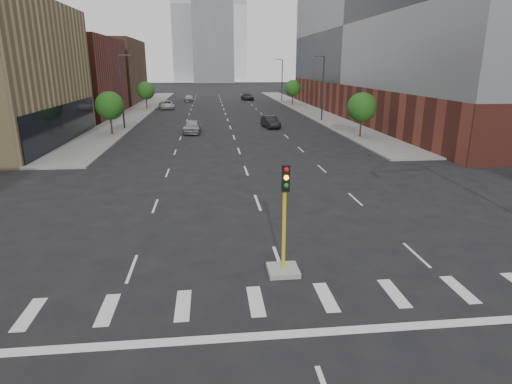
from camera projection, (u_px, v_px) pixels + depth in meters
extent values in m
cube|color=gray|center=(141.00, 110.00, 77.22)|extent=(5.00, 92.00, 0.15)
cube|color=gray|center=(304.00, 108.00, 80.32)|extent=(5.00, 92.00, 0.15)
cube|color=brown|center=(48.00, 77.00, 66.61)|extent=(20.00, 22.00, 12.00)
cube|color=brown|center=(91.00, 71.00, 91.23)|extent=(20.00, 24.00, 13.00)
cube|color=brown|center=(413.00, 100.00, 67.79)|extent=(24.00, 70.00, 5.00)
cube|color=slate|center=(420.00, 26.00, 64.64)|extent=(24.00, 70.00, 17.00)
cube|color=#B2B7BC|center=(195.00, 6.00, 207.04)|extent=(22.00, 22.00, 70.00)
cube|color=#B2B7BC|center=(228.00, 6.00, 245.57)|extent=(20.00, 20.00, 80.00)
cube|color=slate|center=(213.00, 32.00, 192.53)|extent=(18.00, 18.00, 44.00)
cube|color=#999993|center=(283.00, 270.00, 16.84)|extent=(1.20, 1.20, 0.20)
cylinder|color=gold|center=(284.00, 230.00, 16.35)|extent=(0.14, 0.14, 3.20)
cube|color=black|center=(286.00, 178.00, 15.58)|extent=(0.28, 0.18, 1.00)
sphere|color=red|center=(287.00, 170.00, 15.39)|extent=(0.18, 0.18, 0.18)
sphere|color=orange|center=(286.00, 178.00, 15.47)|extent=(0.18, 0.18, 0.18)
sphere|color=#0C7F19|center=(286.00, 186.00, 15.56)|extent=(0.18, 0.18, 0.18)
cylinder|color=#2D2D30|center=(323.00, 89.00, 60.80)|extent=(0.20, 0.20, 9.00)
cube|color=#2D2D30|center=(319.00, 56.00, 59.43)|extent=(1.40, 0.22, 0.15)
cylinder|color=#2D2D30|center=(282.00, 81.00, 94.14)|extent=(0.20, 0.20, 9.00)
cube|color=#2D2D30|center=(279.00, 59.00, 92.77)|extent=(1.40, 0.22, 0.15)
cylinder|color=#2D2D30|center=(122.00, 93.00, 53.24)|extent=(0.20, 0.20, 9.00)
cube|color=#2D2D30|center=(125.00, 55.00, 52.04)|extent=(1.40, 0.22, 0.15)
cylinder|color=#382619|center=(112.00, 126.00, 49.42)|extent=(0.20, 0.20, 1.75)
sphere|color=#155017|center=(109.00, 106.00, 48.74)|extent=(3.20, 3.20, 3.20)
cylinder|color=#382619|center=(147.00, 104.00, 78.00)|extent=(0.20, 0.20, 1.75)
sphere|color=#155017|center=(146.00, 90.00, 77.32)|extent=(3.20, 3.20, 3.20)
cylinder|color=#382619|center=(360.00, 129.00, 47.56)|extent=(0.20, 0.20, 1.75)
sphere|color=#155017|center=(362.00, 107.00, 46.88)|extent=(3.20, 3.20, 3.20)
cylinder|color=#382619|center=(292.00, 100.00, 85.66)|extent=(0.20, 0.20, 1.75)
sphere|color=#155017|center=(293.00, 88.00, 84.98)|extent=(3.20, 3.20, 3.20)
imported|color=#9FA0A4|center=(192.00, 126.00, 50.98)|extent=(2.08, 4.79, 1.61)
imported|color=black|center=(271.00, 122.00, 55.44)|extent=(2.16, 4.71, 1.50)
imported|color=#B5B5B5|center=(167.00, 105.00, 78.94)|extent=(3.43, 5.84, 1.53)
imported|color=black|center=(247.00, 97.00, 98.24)|extent=(2.89, 5.74, 1.60)
imported|color=#ABABAF|center=(189.00, 98.00, 94.75)|extent=(2.49, 4.73, 1.53)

